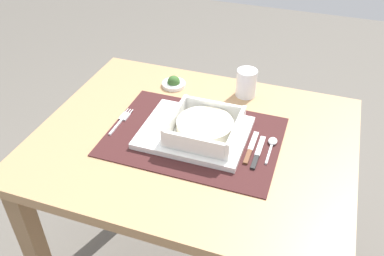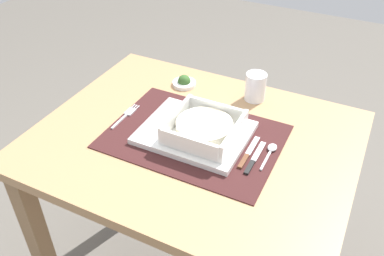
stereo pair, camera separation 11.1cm
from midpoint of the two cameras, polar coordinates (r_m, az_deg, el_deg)
dining_table at (r=1.21m, az=2.89°, el=-5.88°), size 0.86×0.69×0.74m
placemat at (r=1.13m, az=2.82°, el=-1.26°), size 0.46×0.33×0.00m
serving_plate at (r=1.12m, az=3.29°, el=-0.77°), size 0.29×0.23×0.02m
porridge_bowl at (r=1.09m, az=4.53°, el=-0.25°), size 0.18×0.18×0.05m
fork at (r=1.21m, az=-6.40°, el=1.78°), size 0.02×0.13×0.00m
spoon at (r=1.10m, az=13.72°, el=-3.09°), size 0.02×0.11×0.01m
butter_knife at (r=1.07m, az=11.52°, el=-4.41°), size 0.01×0.14×0.01m
bread_knife at (r=1.08m, az=10.64°, el=-3.66°), size 0.01×0.14×0.01m
drinking_glass at (r=1.28m, az=11.22°, el=5.40°), size 0.06×0.06×0.09m
condiment_saucer at (r=1.34m, az=1.29°, el=6.26°), size 0.08×0.08×0.04m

